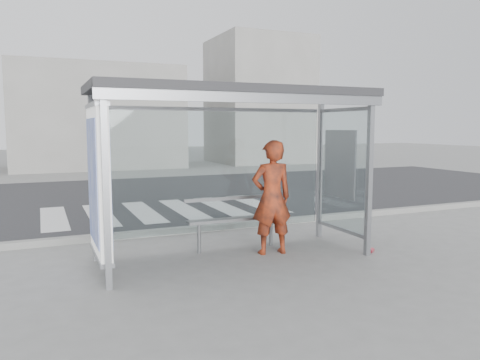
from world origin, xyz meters
name	(u,v)px	position (x,y,z in m)	size (l,w,h in m)	color
ground	(234,258)	(0.00, 0.00, 0.00)	(80.00, 80.00, 0.00)	slate
road	(143,196)	(0.00, 7.00, 0.00)	(30.00, 10.00, 0.01)	#2B2B2D
curb	(196,229)	(0.00, 1.95, 0.06)	(30.00, 0.18, 0.12)	gray
crosswalk	(164,210)	(0.00, 4.50, 0.00)	(5.55, 3.00, 0.00)	silver
bus_shelter	(210,130)	(-0.37, 0.06, 1.98)	(4.25, 1.65, 2.62)	gray
building_center	(97,117)	(0.00, 18.00, 2.50)	(8.00, 5.00, 5.00)	gray
building_right	(259,101)	(9.00, 18.00, 3.50)	(5.00, 5.00, 7.00)	gray
person	(272,197)	(0.65, 0.00, 0.91)	(0.67, 0.44, 1.83)	#C46412
bench	(235,218)	(0.23, 0.50, 0.51)	(1.67, 0.31, 0.86)	slate
soda_can	(371,250)	(2.16, -0.61, 0.04)	(0.07, 0.07, 0.13)	#EA4456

